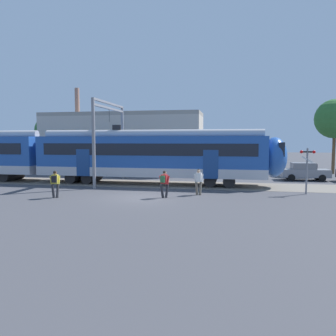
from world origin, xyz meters
TOP-DOWN VIEW (x-y plane):
  - ground_plane at (0.00, 0.00)m, footprint 160.00×160.00m
  - track_bed at (-11.99, 6.12)m, footprint 80.00×4.40m
  - pedestrian_yellow at (-5.08, -1.10)m, footprint 0.54×0.69m
  - pedestrian_red at (1.43, 0.15)m, footprint 0.65×0.58m
  - pedestrian_white at (3.39, 1.60)m, footprint 0.59×0.62m
  - parked_car_grey at (11.71, 10.96)m, footprint 4.05×1.85m
  - catenary_gantry at (-4.30, 6.12)m, footprint 0.24×6.64m
  - crossing_signal at (10.22, 3.19)m, footprint 0.96×0.22m
  - background_building at (-6.19, 14.78)m, footprint 17.07×5.00m
  - street_tree_right at (15.89, 17.43)m, footprint 4.04×4.04m
  - street_tree_left at (-16.60, 17.59)m, footprint 3.13×3.13m

SIDE VIEW (x-z plane):
  - ground_plane at x=0.00m, z-range 0.00..0.00m
  - track_bed at x=-11.99m, z-range 0.00..0.01m
  - parked_car_grey at x=11.71m, z-range 0.01..1.55m
  - pedestrian_yellow at x=-5.08m, z-range 0.16..1.82m
  - pedestrian_red at x=1.43m, z-range 0.16..1.82m
  - pedestrian_white at x=3.39m, z-range 0.16..1.82m
  - crossing_signal at x=10.22m, z-range 0.51..3.51m
  - background_building at x=-6.19m, z-range -1.39..7.81m
  - catenary_gantry at x=-4.30m, z-range 1.05..7.58m
  - street_tree_left at x=-16.60m, z-range 1.56..7.88m
  - street_tree_right at x=15.89m, z-range 1.82..9.54m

